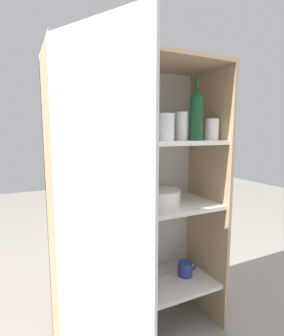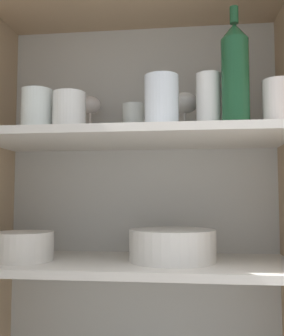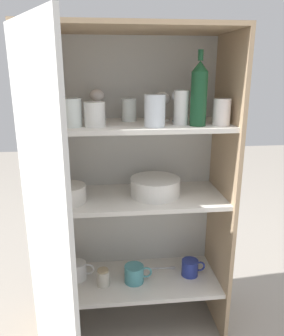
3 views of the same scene
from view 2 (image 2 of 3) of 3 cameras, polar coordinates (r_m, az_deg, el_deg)
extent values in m
cube|color=silver|center=(1.22, -0.07, -11.77)|extent=(0.85, 0.02, 1.38)
cube|color=tan|center=(1.17, -1.17, 23.24)|extent=(0.85, 0.37, 0.02)
cube|color=silver|center=(1.05, -1.23, -13.82)|extent=(0.81, 0.33, 0.02)
cube|color=silver|center=(1.05, -1.20, 4.32)|extent=(0.81, 0.33, 0.02)
cylinder|color=white|center=(1.12, -1.23, 6.78)|extent=(0.06, 0.06, 0.10)
cylinder|color=white|center=(0.96, 2.86, 9.58)|extent=(0.08, 0.08, 0.13)
cylinder|color=silver|center=(0.98, 19.18, 8.93)|extent=(0.07, 0.07, 0.11)
cylinder|color=white|center=(1.00, 9.64, 9.49)|extent=(0.06, 0.06, 0.14)
cylinder|color=white|center=(1.06, -15.03, 7.98)|extent=(0.08, 0.08, 0.11)
cylinder|color=white|center=(1.02, -10.52, 8.02)|extent=(0.08, 0.08, 0.10)
cylinder|color=silver|center=(1.18, -7.60, 3.99)|extent=(0.07, 0.07, 0.01)
cylinder|color=silver|center=(1.19, -7.58, 6.01)|extent=(0.01, 0.01, 0.08)
ellipsoid|color=silver|center=(1.20, -7.54, 9.10)|extent=(0.07, 0.07, 0.05)
cylinder|color=white|center=(1.10, 6.26, 4.62)|extent=(0.07, 0.07, 0.01)
cylinder|color=white|center=(1.10, 6.24, 6.34)|extent=(0.01, 0.01, 0.06)
ellipsoid|color=white|center=(1.12, 6.21, 9.38)|extent=(0.07, 0.07, 0.06)
cylinder|color=white|center=(1.05, 9.87, 5.06)|extent=(0.06, 0.06, 0.01)
cylinder|color=white|center=(1.06, 9.84, 7.30)|extent=(0.01, 0.01, 0.08)
ellipsoid|color=white|center=(1.08, 9.79, 10.75)|extent=(0.07, 0.07, 0.05)
cylinder|color=#194728|center=(0.98, 13.39, 11.97)|extent=(0.07, 0.07, 0.21)
cone|color=#194728|center=(1.02, 13.26, 18.71)|extent=(0.07, 0.07, 0.04)
cylinder|color=#194728|center=(1.04, 13.21, 20.78)|extent=(0.02, 0.02, 0.04)
cylinder|color=white|center=(1.04, 4.45, -13.09)|extent=(0.22, 0.22, 0.01)
cylinder|color=white|center=(1.04, 4.45, -12.60)|extent=(0.22, 0.22, 0.01)
cylinder|color=white|center=(1.03, 4.45, -12.10)|extent=(0.22, 0.22, 0.01)
cylinder|color=white|center=(1.03, 4.44, -11.61)|extent=(0.22, 0.22, 0.01)
cylinder|color=white|center=(1.03, 4.44, -11.11)|extent=(0.22, 0.22, 0.01)
cylinder|color=white|center=(1.03, 4.44, -10.62)|extent=(0.22, 0.22, 0.01)
cylinder|color=white|center=(1.03, 4.44, -10.12)|extent=(0.22, 0.22, 0.01)
cylinder|color=white|center=(1.03, 4.43, -9.62)|extent=(0.22, 0.22, 0.01)
cylinder|color=white|center=(1.03, 4.43, -9.12)|extent=(0.22, 0.22, 0.01)
cylinder|color=silver|center=(1.08, -16.88, -10.82)|extent=(0.16, 0.16, 0.07)
torus|color=silver|center=(1.08, -16.84, -9.07)|extent=(0.16, 0.16, 0.01)
camera|label=1|loc=(0.73, -91.53, 17.35)|focal=28.00mm
camera|label=3|loc=(0.58, -135.12, 44.91)|focal=35.00mm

